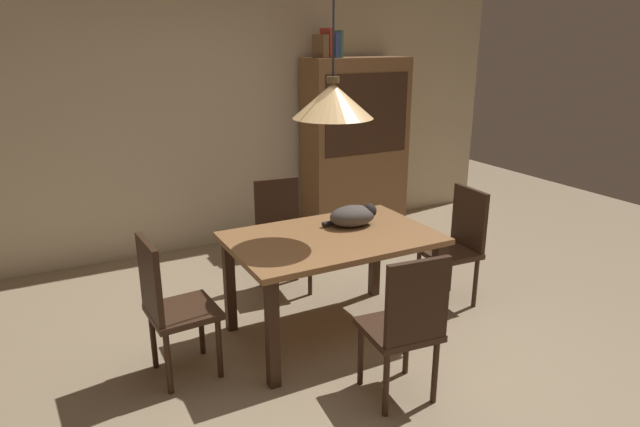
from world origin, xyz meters
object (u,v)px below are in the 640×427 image
chair_near_front (406,323)px  hutch_bookcase (355,150)px  chair_left_side (169,303)px  dining_table (332,249)px  book_brown_thick (321,46)px  book_blue_wide (332,45)px  pendant_lamp (333,100)px  chair_far_back (281,230)px  chair_right_side (457,241)px  book_green_slim (337,44)px  book_red_tall (327,43)px  cat_sleeping (354,215)px

chair_near_front → hutch_bookcase: hutch_bookcase is taller
chair_near_front → chair_left_side: bearing=142.1°
dining_table → book_brown_thick: (0.91, 1.88, 1.31)m
chair_near_front → book_blue_wide: bearing=69.3°
chair_left_side → pendant_lamp: 1.61m
dining_table → chair_near_front: bearing=-90.5°
chair_far_back → chair_near_front: same height
chair_right_side → hutch_bookcase: size_ratio=0.50×
chair_right_side → book_green_slim: 2.39m
chair_right_side → book_brown_thick: (-0.22, 1.88, 1.45)m
chair_far_back → book_green_slim: bearing=42.6°
book_red_tall → chair_far_back: bearing=-134.0°
chair_far_back → chair_near_front: size_ratio=1.00×
dining_table → hutch_bookcase: 2.31m
chair_left_side → pendant_lamp: pendant_lamp is taller
cat_sleeping → pendant_lamp: (-0.24, -0.11, 0.84)m
hutch_bookcase → book_brown_thick: (-0.42, 0.00, 1.07)m
chair_near_front → book_red_tall: (0.98, 2.76, 1.48)m
chair_right_side → chair_near_front: same height
chair_left_side → cat_sleeping: bearing=4.8°
dining_table → book_red_tall: bearing=62.6°
pendant_lamp → hutch_bookcase: size_ratio=0.70×
chair_far_back → pendant_lamp: 1.45m
chair_right_side → cat_sleeping: chair_right_side is taller
pendant_lamp → chair_left_side: bearing=-179.7°
cat_sleeping → pendant_lamp: pendant_lamp is taller
chair_far_back → cat_sleeping: chair_far_back is taller
chair_right_side → cat_sleeping: size_ratio=2.38×
chair_right_side → chair_near_front: bearing=-142.5°
chair_far_back → hutch_bookcase: bearing=37.2°
hutch_bookcase → book_brown_thick: book_brown_thick is taller
dining_table → chair_far_back: 0.89m
dining_table → chair_far_back: bearing=89.6°
book_blue_wide → book_brown_thick: bearing=180.0°
hutch_bookcase → chair_far_back: bearing=-142.8°
chair_right_side → cat_sleeping: 0.95m
book_brown_thick → book_blue_wide: 0.13m
book_green_slim → book_brown_thick: bearing=180.0°
chair_right_side → dining_table: bearing=179.8°
book_green_slim → pendant_lamp: bearing=-120.2°
chair_far_back → cat_sleeping: bearing=-73.2°
cat_sleeping → chair_right_side: bearing=-7.3°
book_brown_thick → chair_near_front: bearing=-108.3°
hutch_bookcase → book_red_tall: bearing=179.8°
chair_right_side → book_blue_wide: (-0.09, 1.88, 1.46)m
book_brown_thick → book_red_tall: bearing=0.0°
pendant_lamp → dining_table: bearing=-86.4°
dining_table → chair_near_front: chair_near_front is taller
chair_near_front → book_brown_thick: 3.25m
cat_sleeping → book_green_slim: book_green_slim is taller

